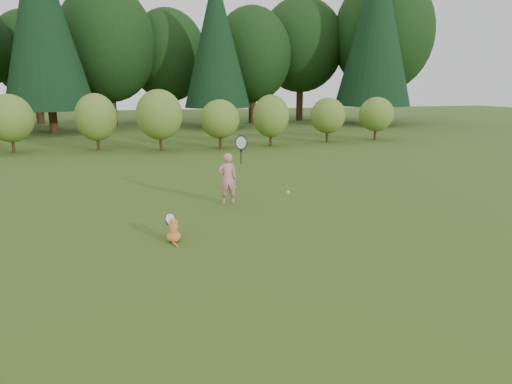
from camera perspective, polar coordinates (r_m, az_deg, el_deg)
name	(u,v)px	position (r m, az deg, el deg)	size (l,w,h in m)	color
ground	(256,235)	(8.83, 0.06, -5.70)	(100.00, 100.00, 0.00)	#2F4C15
shrub_row	(188,120)	(21.21, -9.03, 9.52)	(28.00, 3.00, 2.80)	#556A21
woodland_backdrop	(169,17)	(31.45, -11.50, 21.95)	(48.00, 10.00, 15.00)	black
child	(228,177)	(10.99, -3.76, 1.96)	(0.74, 0.46, 1.98)	pink
cat	(173,229)	(8.56, -10.99, -4.88)	(0.40, 0.71, 0.64)	#D45228
tennis_ball	(288,192)	(8.90, 4.30, -0.05)	(0.08, 0.08, 0.08)	#CCCE18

